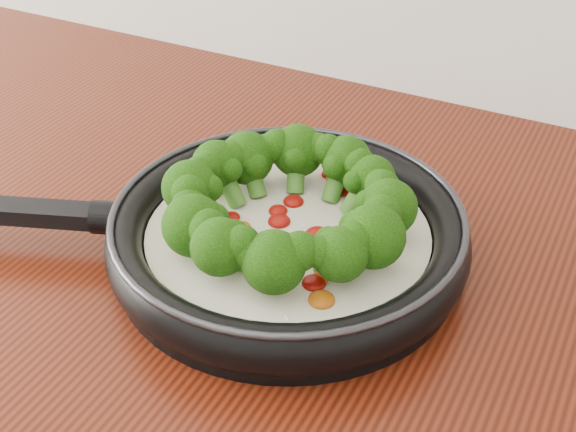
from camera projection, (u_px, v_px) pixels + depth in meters
The scene contains 1 object.
skillet at pixel (284, 227), 0.69m from camera, with size 0.54×0.42×0.10m.
Camera 1 is at (0.38, 0.61, 1.34)m, focal length 48.17 mm.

